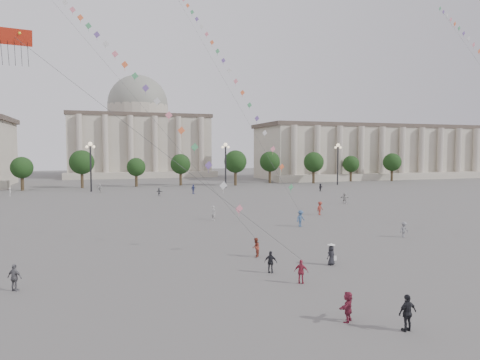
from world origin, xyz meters
name	(u,v)px	position (x,y,z in m)	size (l,w,h in m)	color
ground	(296,276)	(0.00, 0.00, 0.00)	(360.00, 360.00, 0.00)	#5B5956
hall_east	(380,152)	(75.00, 93.89, 8.43)	(84.00, 26.22, 17.20)	#ACA490
hall_central	(139,135)	(0.00, 129.22, 14.23)	(48.30, 34.30, 35.50)	#ACA490
tree_row	(157,165)	(0.00, 78.00, 5.39)	(137.12, 5.12, 8.00)	#34291A
lamp_post_mid_west	(91,157)	(-15.00, 70.00, 7.35)	(2.00, 0.90, 10.65)	#262628
lamp_post_mid_east	(226,157)	(15.00, 70.00, 7.35)	(2.00, 0.90, 10.65)	#262628
lamp_post_far_east	(338,156)	(45.00, 70.00, 7.35)	(2.00, 0.90, 10.65)	#262628
person_crowd_0	(193,189)	(4.88, 58.66, 0.96)	(1.13, 0.47, 1.93)	navy
person_crowd_4	(100,188)	(-13.27, 68.00, 0.89)	(1.64, 0.52, 1.77)	beige
person_crowd_6	(404,230)	(16.14, 8.79, 0.79)	(1.02, 0.58, 1.57)	slate
person_crowd_7	(345,198)	(25.34, 34.79, 0.91)	(1.68, 0.54, 1.82)	#B6B5B2
person_crowd_8	(320,208)	(15.46, 24.97, 0.92)	(1.19, 0.69, 1.85)	maroon
person_crowd_9	(320,187)	(32.21, 55.57, 0.84)	(1.55, 0.50, 1.68)	black
person_crowd_10	(10,192)	(-29.77, 65.44, 0.78)	(0.57, 0.37, 1.56)	white
person_crowd_12	(159,192)	(-2.29, 56.30, 0.80)	(1.49, 0.48, 1.61)	slate
person_crowd_13	(213,213)	(0.50, 25.10, 0.91)	(0.66, 0.44, 1.82)	#B5B4B0
tourist_0	(301,272)	(-0.44, -1.69, 0.79)	(0.93, 0.39, 1.59)	#A02B41
tourist_1	(271,262)	(-1.42, 1.21, 0.79)	(0.93, 0.39, 1.58)	black
tourist_2	(348,307)	(-0.96, -8.10, 0.78)	(1.45, 0.46, 1.56)	maroon
tourist_3	(15,278)	(-18.06, 2.47, 0.85)	(0.99, 0.41, 1.70)	slate
tourist_4	(407,313)	(1.14, -10.00, 0.90)	(1.06, 0.44, 1.81)	black
kite_flyer_0	(256,247)	(-0.85, 5.89, 0.80)	(0.77, 0.60, 1.59)	maroon
kite_flyer_1	(301,218)	(8.92, 17.59, 0.95)	(1.23, 0.71, 1.90)	#38557E
hat_person	(331,255)	(3.79, 1.78, 0.81)	(0.84, 0.67, 1.69)	black
dragon_kite	(19,50)	(-17.90, 5.66, 15.47)	(10.00, 4.16, 24.22)	red
kite_train_west	(89,31)	(-13.88, 27.80, 22.79)	(25.02, 41.03, 62.46)	#3F3F3F
kite_train_mid	(207,39)	(3.74, 41.47, 26.63)	(10.36, 44.46, 65.32)	#3F3F3F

